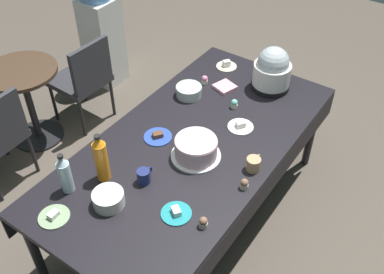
{
  "coord_description": "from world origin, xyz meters",
  "views": [
    {
      "loc": [
        -1.77,
        -1.23,
        2.72
      ],
      "look_at": [
        0.0,
        0.0,
        0.8
      ],
      "focal_mm": 41.89,
      "sensor_mm": 36.0,
      "label": 1
    }
  ],
  "objects_px": {
    "soda_bottle_orange_juice": "(101,159)",
    "coffee_mug_navy": "(144,176)",
    "dessert_plate_cream": "(227,65)",
    "water_cooler": "(101,29)",
    "dessert_plate_white": "(241,126)",
    "soda_bottle_water": "(65,174)",
    "cupcake_lemon": "(234,104)",
    "cupcake_berry": "(203,222)",
    "dessert_plate_cobalt": "(158,136)",
    "dessert_plate_sage": "(54,216)",
    "potluck_table": "(192,150)",
    "ceramic_snack_bowl": "(108,199)",
    "cupcake_vanilla": "(205,80)",
    "maroon_chair_right": "(84,77)",
    "glass_salad_bowl": "(189,91)",
    "coffee_mug_tan": "(254,164)",
    "round_cafe_table": "(26,92)",
    "frosted_layer_cake": "(196,149)",
    "slow_cooker": "(272,70)",
    "dessert_plate_teal": "(176,213)",
    "cupcake_rose": "(244,184)"
  },
  "relations": [
    {
      "from": "coffee_mug_tan",
      "to": "cupcake_rose",
      "type": "bearing_deg",
      "value": -169.31
    },
    {
      "from": "dessert_plate_sage",
      "to": "water_cooler",
      "type": "relative_size",
      "value": 0.14
    },
    {
      "from": "potluck_table",
      "to": "coffee_mug_navy",
      "type": "distance_m",
      "value": 0.46
    },
    {
      "from": "ceramic_snack_bowl",
      "to": "dessert_plate_teal",
      "type": "bearing_deg",
      "value": -65.94
    },
    {
      "from": "soda_bottle_orange_juice",
      "to": "round_cafe_table",
      "type": "bearing_deg",
      "value": 70.35
    },
    {
      "from": "dessert_plate_sage",
      "to": "soda_bottle_water",
      "type": "distance_m",
      "value": 0.24
    },
    {
      "from": "frosted_layer_cake",
      "to": "dessert_plate_sage",
      "type": "height_order",
      "value": "frosted_layer_cake"
    },
    {
      "from": "soda_bottle_orange_juice",
      "to": "maroon_chair_right",
      "type": "height_order",
      "value": "soda_bottle_orange_juice"
    },
    {
      "from": "coffee_mug_tan",
      "to": "round_cafe_table",
      "type": "xyz_separation_m",
      "value": [
        -0.07,
        2.11,
        -0.3
      ]
    },
    {
      "from": "dessert_plate_teal",
      "to": "soda_bottle_water",
      "type": "distance_m",
      "value": 0.67
    },
    {
      "from": "soda_bottle_water",
      "to": "coffee_mug_navy",
      "type": "bearing_deg",
      "value": -46.99
    },
    {
      "from": "slow_cooker",
      "to": "dessert_plate_cobalt",
      "type": "height_order",
      "value": "slow_cooker"
    },
    {
      "from": "potluck_table",
      "to": "slow_cooker",
      "type": "height_order",
      "value": "slow_cooker"
    },
    {
      "from": "maroon_chair_right",
      "to": "ceramic_snack_bowl",
      "type": "bearing_deg",
      "value": -128.89
    },
    {
      "from": "water_cooler",
      "to": "cupcake_berry",
      "type": "bearing_deg",
      "value": -124.34
    },
    {
      "from": "dessert_plate_white",
      "to": "soda_bottle_water",
      "type": "distance_m",
      "value": 1.2
    },
    {
      "from": "dessert_plate_white",
      "to": "soda_bottle_water",
      "type": "bearing_deg",
      "value": 152.85
    },
    {
      "from": "glass_salad_bowl",
      "to": "soda_bottle_water",
      "type": "distance_m",
      "value": 1.16
    },
    {
      "from": "glass_salad_bowl",
      "to": "ceramic_snack_bowl",
      "type": "height_order",
      "value": "ceramic_snack_bowl"
    },
    {
      "from": "cupcake_vanilla",
      "to": "water_cooler",
      "type": "distance_m",
      "value": 1.53
    },
    {
      "from": "dessert_plate_cobalt",
      "to": "dessert_plate_sage",
      "type": "bearing_deg",
      "value": 175.9
    },
    {
      "from": "frosted_layer_cake",
      "to": "dessert_plate_cream",
      "type": "height_order",
      "value": "frosted_layer_cake"
    },
    {
      "from": "ceramic_snack_bowl",
      "to": "coffee_mug_navy",
      "type": "bearing_deg",
      "value": -12.03
    },
    {
      "from": "dessert_plate_teal",
      "to": "dessert_plate_cobalt",
      "type": "relative_size",
      "value": 0.92
    },
    {
      "from": "water_cooler",
      "to": "soda_bottle_orange_juice",
      "type": "bearing_deg",
      "value": -135.49
    },
    {
      "from": "slow_cooker",
      "to": "maroon_chair_right",
      "type": "xyz_separation_m",
      "value": [
        -0.45,
        1.57,
        -0.41
      ]
    },
    {
      "from": "ceramic_snack_bowl",
      "to": "dessert_plate_cream",
      "type": "relative_size",
      "value": 1.1
    },
    {
      "from": "cupcake_rose",
      "to": "water_cooler",
      "type": "height_order",
      "value": "water_cooler"
    },
    {
      "from": "frosted_layer_cake",
      "to": "slow_cooker",
      "type": "height_order",
      "value": "slow_cooker"
    },
    {
      "from": "cupcake_rose",
      "to": "water_cooler",
      "type": "distance_m",
      "value": 2.53
    },
    {
      "from": "cupcake_lemon",
      "to": "maroon_chair_right",
      "type": "bearing_deg",
      "value": 93.18
    },
    {
      "from": "frosted_layer_cake",
      "to": "potluck_table",
      "type": "bearing_deg",
      "value": 45.52
    },
    {
      "from": "soda_bottle_orange_juice",
      "to": "coffee_mug_navy",
      "type": "distance_m",
      "value": 0.27
    },
    {
      "from": "cupcake_vanilla",
      "to": "soda_bottle_orange_juice",
      "type": "relative_size",
      "value": 0.2
    },
    {
      "from": "slow_cooker",
      "to": "dessert_plate_teal",
      "type": "height_order",
      "value": "slow_cooker"
    },
    {
      "from": "dessert_plate_white",
      "to": "maroon_chair_right",
      "type": "height_order",
      "value": "maroon_chair_right"
    },
    {
      "from": "dessert_plate_cream",
      "to": "coffee_mug_tan",
      "type": "distance_m",
      "value": 1.15
    },
    {
      "from": "soda_bottle_orange_juice",
      "to": "cupcake_lemon",
      "type": "bearing_deg",
      "value": -15.71
    },
    {
      "from": "cupcake_rose",
      "to": "soda_bottle_orange_juice",
      "type": "height_order",
      "value": "soda_bottle_orange_juice"
    },
    {
      "from": "frosted_layer_cake",
      "to": "coffee_mug_tan",
      "type": "distance_m",
      "value": 0.37
    },
    {
      "from": "potluck_table",
      "to": "ceramic_snack_bowl",
      "type": "distance_m",
      "value": 0.7
    },
    {
      "from": "coffee_mug_tan",
      "to": "round_cafe_table",
      "type": "height_order",
      "value": "coffee_mug_tan"
    },
    {
      "from": "cupcake_vanilla",
      "to": "maroon_chair_right",
      "type": "height_order",
      "value": "maroon_chair_right"
    },
    {
      "from": "dessert_plate_sage",
      "to": "dessert_plate_cream",
      "type": "bearing_deg",
      "value": 0.37
    },
    {
      "from": "cupcake_lemon",
      "to": "cupcake_berry",
      "type": "relative_size",
      "value": 1.0
    },
    {
      "from": "dessert_plate_cobalt",
      "to": "water_cooler",
      "type": "height_order",
      "value": "water_cooler"
    },
    {
      "from": "slow_cooker",
      "to": "ceramic_snack_bowl",
      "type": "xyz_separation_m",
      "value": [
        -1.53,
        0.22,
        -0.11
      ]
    },
    {
      "from": "potluck_table",
      "to": "glass_salad_bowl",
      "type": "height_order",
      "value": "glass_salad_bowl"
    },
    {
      "from": "dessert_plate_cream",
      "to": "water_cooler",
      "type": "height_order",
      "value": "water_cooler"
    },
    {
      "from": "cupcake_rose",
      "to": "soda_bottle_water",
      "type": "xyz_separation_m",
      "value": [
        -0.59,
        0.84,
        0.1
      ]
    }
  ]
}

